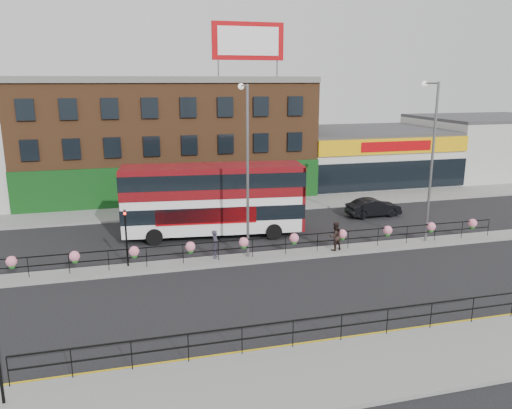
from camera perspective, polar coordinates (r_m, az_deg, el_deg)
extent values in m
plane|color=black|center=(29.35, 1.51, -6.12)|extent=(120.00, 120.00, 0.00)
cube|color=gray|center=(19.23, 12.09, -17.78)|extent=(60.00, 4.00, 0.15)
cube|color=gray|center=(40.48, -3.26, -0.34)|extent=(60.00, 4.00, 0.15)
cube|color=gray|center=(29.33, 1.51, -5.98)|extent=(60.00, 1.60, 0.15)
cube|color=gold|center=(21.04, 9.18, -14.87)|extent=(60.00, 0.10, 0.01)
cube|color=gold|center=(20.90, 9.39, -15.09)|extent=(60.00, 0.10, 0.01)
cube|color=brown|center=(46.87, -10.18, 7.56)|extent=(25.00, 12.00, 10.00)
cube|color=#3F3F42|center=(46.59, -10.46, 13.86)|extent=(25.00, 12.00, 0.30)
cube|color=#0E4113|center=(41.39, -9.26, 2.13)|extent=(25.00, 0.25, 3.40)
cube|color=silver|center=(52.72, 12.24, 5.42)|extent=(15.00, 12.00, 5.00)
cube|color=#3F3F42|center=(52.40, 12.39, 8.29)|extent=(15.00, 12.00, 0.30)
cube|color=#EAAE0B|center=(47.20, 15.68, 6.45)|extent=(15.00, 0.25, 1.40)
cube|color=#AC050A|center=(47.10, 15.76, 6.43)|extent=(7.00, 0.10, 0.90)
cube|color=black|center=(47.61, 15.47, 3.23)|extent=(15.00, 0.25, 2.60)
cube|color=#B8B9B3|center=(60.75, 24.84, 6.03)|extent=(14.50, 12.00, 6.00)
cube|color=#3F3F42|center=(60.47, 25.15, 8.98)|extent=(14.50, 12.00, 0.30)
cube|color=#AC050A|center=(42.80, -0.92, 18.18)|extent=(6.00, 0.25, 3.00)
cube|color=white|center=(42.66, -0.87, 18.19)|extent=(5.10, 0.04, 2.25)
cylinder|color=slate|center=(42.17, -4.32, 15.21)|extent=(0.12, 0.12, 1.40)
cylinder|color=slate|center=(43.37, 2.42, 15.20)|extent=(0.12, 0.12, 1.40)
cube|color=black|center=(28.95, 1.52, -3.80)|extent=(30.00, 0.05, 0.05)
cube|color=black|center=(29.10, 1.51, -4.72)|extent=(30.00, 0.05, 0.05)
cylinder|color=black|center=(28.54, -24.60, -6.55)|extent=(0.04, 0.04, 1.10)
cylinder|color=black|center=(28.24, -20.58, -6.37)|extent=(0.04, 0.04, 1.10)
cylinder|color=black|center=(28.09, -16.51, -6.15)|extent=(0.04, 0.04, 1.10)
cylinder|color=black|center=(28.07, -12.41, -5.90)|extent=(0.04, 0.04, 1.10)
cylinder|color=black|center=(28.20, -8.33, -5.62)|extent=(0.04, 0.04, 1.10)
cylinder|color=black|center=(28.46, -4.32, -5.31)|extent=(0.04, 0.04, 1.10)
cylinder|color=black|center=(28.87, -0.40, -4.99)|extent=(0.04, 0.04, 1.10)
cylinder|color=black|center=(29.40, 3.39, -4.66)|extent=(0.04, 0.04, 1.10)
cylinder|color=black|center=(30.06, 7.03, -4.32)|extent=(0.04, 0.04, 1.10)
cylinder|color=black|center=(30.83, 10.49, -3.98)|extent=(0.04, 0.04, 1.10)
cylinder|color=black|center=(31.71, 13.77, -3.64)|extent=(0.04, 0.04, 1.10)
cylinder|color=black|center=(32.69, 16.86, -3.32)|extent=(0.04, 0.04, 1.10)
cylinder|color=black|center=(33.76, 19.76, -3.00)|extent=(0.04, 0.04, 1.10)
cylinder|color=black|center=(34.92, 22.48, -2.70)|extent=(0.04, 0.04, 1.10)
cylinder|color=black|center=(36.14, 25.01, -2.41)|extent=(0.04, 0.04, 1.10)
sphere|color=pink|center=(28.56, -26.16, -5.86)|extent=(0.56, 0.56, 0.56)
sphere|color=#206B1F|center=(28.63, -26.11, -6.29)|extent=(0.36, 0.36, 0.36)
sphere|color=pink|center=(28.08, -20.03, -5.57)|extent=(0.56, 0.56, 0.56)
sphere|color=#206B1F|center=(28.15, -19.99, -6.01)|extent=(0.36, 0.36, 0.36)
sphere|color=pink|center=(27.93, -13.77, -5.21)|extent=(0.56, 0.56, 0.56)
sphere|color=#206B1F|center=(28.00, -13.74, -5.65)|extent=(0.36, 0.36, 0.36)
sphere|color=pink|center=(28.11, -7.52, -4.79)|extent=(0.56, 0.56, 0.56)
sphere|color=#206B1F|center=(28.18, -7.50, -5.23)|extent=(0.36, 0.36, 0.36)
sphere|color=pink|center=(28.62, -1.43, -4.32)|extent=(0.56, 0.56, 0.56)
sphere|color=#206B1F|center=(28.69, -1.42, -4.76)|extent=(0.36, 0.36, 0.36)
sphere|color=pink|center=(29.44, 4.38, -3.83)|extent=(0.56, 0.56, 0.56)
sphere|color=#206B1F|center=(29.51, 4.37, -4.26)|extent=(0.36, 0.36, 0.36)
sphere|color=pink|center=(30.54, 9.82, -3.34)|extent=(0.56, 0.56, 0.56)
sphere|color=#206B1F|center=(30.61, 9.80, -3.75)|extent=(0.36, 0.36, 0.36)
sphere|color=pink|center=(31.90, 14.82, -2.85)|extent=(0.56, 0.56, 0.56)
sphere|color=#206B1F|center=(31.97, 14.80, -3.25)|extent=(0.36, 0.36, 0.36)
sphere|color=pink|center=(33.49, 19.39, -2.39)|extent=(0.56, 0.56, 0.56)
sphere|color=#206B1F|center=(33.55, 19.36, -2.77)|extent=(0.36, 0.36, 0.36)
sphere|color=pink|center=(35.26, 23.51, -1.97)|extent=(0.56, 0.56, 0.56)
sphere|color=#206B1F|center=(35.32, 23.48, -2.32)|extent=(0.36, 0.36, 0.36)
cube|color=black|center=(19.46, 4.28, -13.10)|extent=(20.00, 0.05, 0.05)
cube|color=black|center=(19.69, 4.25, -14.38)|extent=(20.00, 0.05, 0.05)
cylinder|color=black|center=(19.32, -26.50, -16.74)|extent=(0.04, 0.04, 1.10)
cylinder|color=black|center=(18.98, -20.34, -16.65)|extent=(0.04, 0.04, 1.10)
cylinder|color=black|center=(18.85, -14.03, -16.38)|extent=(0.04, 0.04, 1.10)
cylinder|color=black|center=(18.94, -7.74, -15.91)|extent=(0.04, 0.04, 1.10)
cylinder|color=black|center=(19.23, -1.61, -15.28)|extent=(0.04, 0.04, 1.10)
cylinder|color=black|center=(19.72, 4.25, -14.52)|extent=(0.04, 0.04, 1.10)
cylinder|color=black|center=(20.39, 9.73, -13.67)|extent=(0.04, 0.04, 1.10)
cylinder|color=black|center=(21.24, 14.77, -12.77)|extent=(0.04, 0.04, 1.10)
cylinder|color=black|center=(22.23, 19.37, -11.87)|extent=(0.04, 0.04, 1.10)
cylinder|color=black|center=(23.35, 23.52, -10.98)|extent=(0.04, 0.04, 1.10)
cylinder|color=black|center=(24.58, 27.25, -10.13)|extent=(0.04, 0.04, 1.10)
cube|color=white|center=(32.79, -4.92, 0.65)|extent=(11.90, 3.91, 4.25)
cube|color=maroon|center=(32.53, -4.96, 2.74)|extent=(11.97, 3.97, 1.91)
cube|color=black|center=(32.97, -4.89, -0.61)|extent=(11.99, 3.99, 0.96)
cube|color=black|center=(32.50, -4.97, 3.02)|extent=(12.01, 4.02, 0.96)
cube|color=maroon|center=(32.36, -5.00, 4.37)|extent=(11.90, 3.91, 0.13)
cube|color=maroon|center=(33.64, 4.97, 0.99)|extent=(0.49, 2.72, 4.25)
cube|color=#AC050A|center=(31.66, -5.69, -1.35)|extent=(6.34, 0.73, 1.06)
cylinder|color=black|center=(32.04, -11.53, -3.65)|extent=(1.09, 0.43, 1.06)
cylinder|color=black|center=(34.58, -11.33, -2.33)|extent=(1.09, 0.43, 1.06)
cylinder|color=black|center=(32.51, 2.06, -3.11)|extent=(1.09, 0.43, 1.06)
cylinder|color=black|center=(35.01, 1.26, -1.85)|extent=(1.09, 0.43, 1.06)
imported|color=black|center=(39.00, 13.28, -0.33)|extent=(1.67, 4.23, 1.37)
imported|color=#2F2C3A|center=(28.75, -4.66, -4.54)|extent=(0.88, 0.82, 1.65)
imported|color=black|center=(30.31, 9.01, -3.60)|extent=(1.17, 1.07, 1.74)
cylinder|color=slate|center=(27.89, -0.96, 3.53)|extent=(0.16, 0.16, 9.76)
cylinder|color=slate|center=(28.13, -1.37, 13.42)|extent=(0.10, 1.46, 0.10)
sphere|color=silver|center=(28.84, -1.72, 13.34)|extent=(0.35, 0.35, 0.35)
cylinder|color=slate|center=(32.60, 19.45, 4.38)|extent=(0.16, 0.16, 9.88)
cylinder|color=slate|center=(32.83, 19.42, 12.96)|extent=(0.10, 1.48, 0.10)
sphere|color=silver|center=(33.45, 18.69, 12.93)|extent=(0.36, 0.36, 0.36)
cylinder|color=black|center=(28.11, -14.60, -3.74)|extent=(0.10, 0.10, 3.20)
imported|color=black|center=(27.67, -14.80, -0.58)|extent=(0.15, 0.18, 0.90)
sphere|color=#FF190C|center=(27.60, -14.78, -1.01)|extent=(0.14, 0.14, 0.14)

